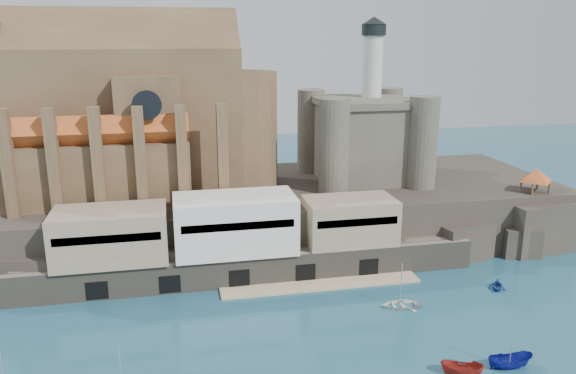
# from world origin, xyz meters

# --- Properties ---
(ground) EXTENTS (300.00, 300.00, 0.00)m
(ground) POSITION_xyz_m (0.00, 0.00, 0.00)
(ground) COLOR navy
(ground) RESTS_ON ground
(promontory) EXTENTS (100.00, 36.00, 10.00)m
(promontory) POSITION_xyz_m (-0.19, 39.37, 4.92)
(promontory) COLOR black
(promontory) RESTS_ON ground
(quay) EXTENTS (70.00, 12.00, 13.05)m
(quay) POSITION_xyz_m (-10.19, 23.07, 6.07)
(quay) COLOR #635C4F
(quay) RESTS_ON ground
(church) EXTENTS (47.00, 25.93, 30.51)m
(church) POSITION_xyz_m (-24.13, 41.85, 22.13)
(church) COLOR brown
(church) RESTS_ON promontory
(castle_keep) EXTENTS (21.20, 21.20, 29.30)m
(castle_keep) POSITION_xyz_m (16.08, 41.08, 18.31)
(castle_keep) COLOR #484539
(castle_keep) RESTS_ON promontory
(rock_outcrop) EXTENTS (14.50, 10.50, 8.70)m
(rock_outcrop) POSITION_xyz_m (42.00, 25.84, 4.02)
(rock_outcrop) COLOR black
(rock_outcrop) RESTS_ON ground
(pavilion) EXTENTS (6.40, 6.40, 5.40)m
(pavilion) POSITION_xyz_m (42.00, 26.00, 12.73)
(pavilion) COLOR brown
(pavilion) RESTS_ON rock_outcrop
(boat_2) EXTENTS (2.15, 2.10, 5.24)m
(boat_2) POSITION_xyz_m (17.13, -7.03, 0.00)
(boat_2) COLOR navy
(boat_2) RESTS_ON ground
(boat_5) EXTENTS (2.29, 2.26, 4.71)m
(boat_5) POSITION_xyz_m (11.19, -7.19, 0.00)
(boat_5) COLOR maroon
(boat_5) RESTS_ON ground
(boat_6) EXTENTS (1.39, 3.91, 5.38)m
(boat_6) POSITION_xyz_m (10.88, 9.29, 0.00)
(boat_6) COLOR white
(boat_6) RESTS_ON ground
(boat_7) EXTENTS (3.50, 3.08, 3.46)m
(boat_7) POSITION_xyz_m (27.04, 11.57, 0.00)
(boat_7) COLOR navy
(boat_7) RESTS_ON ground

